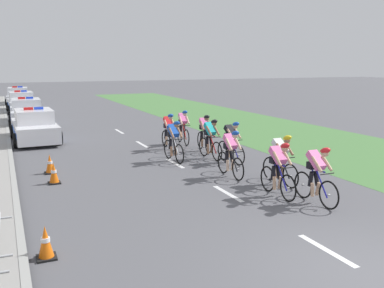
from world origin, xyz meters
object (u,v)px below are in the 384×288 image
cyclist_lead (317,174)px  police_car_third (21,103)px  cyclist_third (281,158)px  cyclist_seventh (174,140)px  traffic_cone_far (50,164)px  traffic_cone_near (46,243)px  police_car_furthest (18,97)px  cyclist_tenth (183,126)px  cyclist_second (278,168)px  police_car_nearest (35,127)px  traffic_cone_mid (54,173)px  cyclist_fifth (231,141)px  cyclist_sixth (211,138)px  police_car_second (27,112)px  cyclist_fourth (231,153)px  cyclist_ninth (169,131)px  cyclist_eighth (204,132)px

cyclist_lead → police_car_third: bearing=103.1°
cyclist_third → cyclist_seventh: (-1.79, 4.11, 0.00)m
traffic_cone_far → traffic_cone_near: bearing=-96.4°
police_car_furthest → cyclist_seventh: bearing=-80.4°
cyclist_seventh → cyclist_tenth: same height
cyclist_second → police_car_nearest: 12.67m
cyclist_lead → traffic_cone_mid: (-5.95, 4.67, -0.48)m
police_car_nearest → police_car_furthest: bearing=90.0°
police_car_third → cyclist_third: bearing=-75.4°
cyclist_second → traffic_cone_near: size_ratio=2.69×
cyclist_fifth → cyclist_tenth: 4.10m
traffic_cone_far → police_car_furthest: bearing=90.0°
cyclist_fifth → traffic_cone_far: size_ratio=2.69×
cyclist_sixth → police_car_third: (-5.79, 19.71, -0.11)m
police_car_furthest → traffic_cone_near: (-0.73, -32.20, -0.37)m
cyclist_third → police_car_second: 18.05m
cyclist_fourth → traffic_cone_far: bearing=151.9°
cyclist_seventh → cyclist_lead: bearing=-75.3°
police_car_second → traffic_cone_mid: police_car_second is taller
cyclist_ninth → cyclist_sixth: bearing=-70.2°
police_car_nearest → traffic_cone_mid: 7.70m
cyclist_fifth → police_car_second: 15.21m
cyclist_third → cyclist_fifth: size_ratio=1.00×
cyclist_second → cyclist_ninth: bearing=93.3°
cyclist_second → police_car_furthest: police_car_furthest is taller
police_car_furthest → traffic_cone_far: 25.70m
cyclist_lead → cyclist_tenth: bearing=89.5°
cyclist_third → traffic_cone_far: cyclist_third is taller
traffic_cone_mid → traffic_cone_far: size_ratio=1.00×
traffic_cone_far → police_car_second: bearing=90.0°
cyclist_tenth → traffic_cone_far: size_ratio=2.69×
police_car_furthest → traffic_cone_mid: bearing=-90.0°
cyclist_seventh → police_car_third: bearing=102.6°
cyclist_third → cyclist_eighth: same height
cyclist_third → police_car_nearest: police_car_nearest is taller
cyclist_seventh → police_car_third: police_car_third is taller
cyclist_seventh → traffic_cone_far: bearing=-180.0°
cyclist_fourth → police_car_nearest: 10.54m
cyclist_second → cyclist_seventh: same height
cyclist_seventh → cyclist_eighth: bearing=33.5°
cyclist_third → traffic_cone_mid: cyclist_third is taller
police_car_nearest → police_car_third: bearing=90.0°
cyclist_ninth → traffic_cone_mid: 6.09m
cyclist_fifth → cyclist_ninth: (-1.21, 3.18, 0.00)m
cyclist_sixth → cyclist_third: bearing=-84.8°
cyclist_eighth → traffic_cone_mid: (-6.19, -2.51, -0.48)m
cyclist_sixth → cyclist_tenth: (0.22, 3.20, 0.00)m
cyclist_lead → cyclist_ninth: same height
traffic_cone_mid → traffic_cone_far: (0.02, 1.31, 0.00)m
cyclist_fifth → traffic_cone_mid: (-6.20, -0.28, -0.48)m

